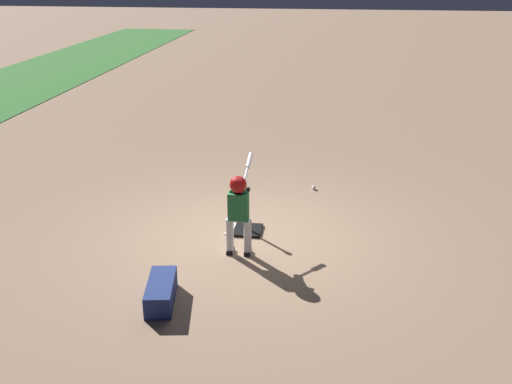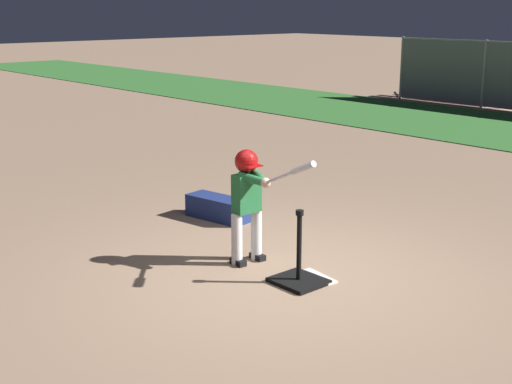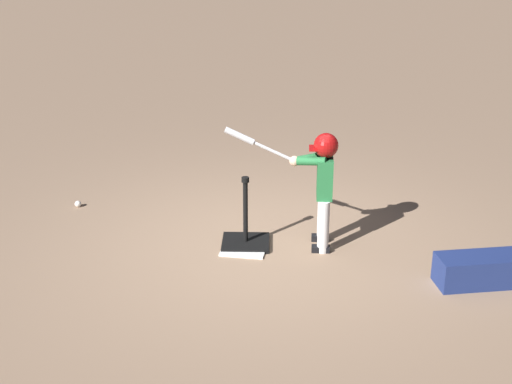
% 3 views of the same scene
% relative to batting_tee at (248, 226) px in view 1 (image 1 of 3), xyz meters
% --- Properties ---
extents(ground_plane, '(90.00, 90.00, 0.00)m').
position_rel_batting_tee_xyz_m(ground_plane, '(-0.20, 0.01, -0.09)').
color(ground_plane, '#93755B').
extents(home_plate, '(0.50, 0.50, 0.02)m').
position_rel_batting_tee_xyz_m(home_plate, '(0.01, 0.09, -0.08)').
color(home_plate, white).
rests_on(home_plate, ground_plane).
extents(batting_tee, '(0.48, 0.43, 0.73)m').
position_rel_batting_tee_xyz_m(batting_tee, '(0.00, 0.00, 0.00)').
color(batting_tee, black).
rests_on(batting_tee, ground_plane).
extents(batter_child, '(1.11, 0.38, 1.24)m').
position_rel_batting_tee_xyz_m(batter_child, '(-0.74, 0.01, 0.67)').
color(batter_child, silver).
rests_on(batter_child, ground_plane).
extents(baseball, '(0.07, 0.07, 0.07)m').
position_rel_batting_tee_xyz_m(baseball, '(1.97, -0.94, -0.05)').
color(baseball, white).
rests_on(baseball, ground_plane).
extents(equipment_bag, '(0.88, 0.45, 0.28)m').
position_rel_batting_tee_xyz_m(equipment_bag, '(-2.18, 0.76, 0.05)').
color(equipment_bag, navy).
rests_on(equipment_bag, ground_plane).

